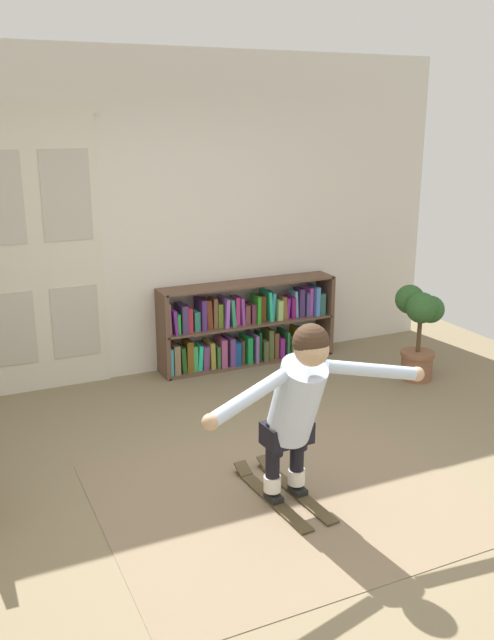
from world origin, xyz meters
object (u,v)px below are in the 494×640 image
Objects in this scene: potted_plant at (419,322)px; person_skier at (298,399)px; skis_pair at (282,492)px; bookshelf at (245,328)px.

potted_plant is 0.58× the size of person_skier.
potted_plant is 2.48m from skis_pair.
bookshelf is 2.48m from skis_pair.
skis_pair is (-0.81, -2.32, -0.34)m from bookshelf.
potted_plant is 1.00× the size of skis_pair.
bookshelf is 1.64m from potted_plant.
person_skier is at bearing -144.75° from potted_plant.
bookshelf reaches higher than skis_pair.
potted_plant is at bearing -39.58° from bookshelf.
potted_plant reaches higher than skis_pair.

